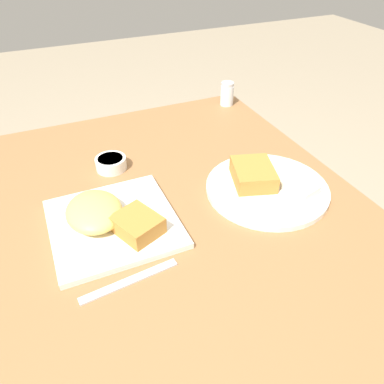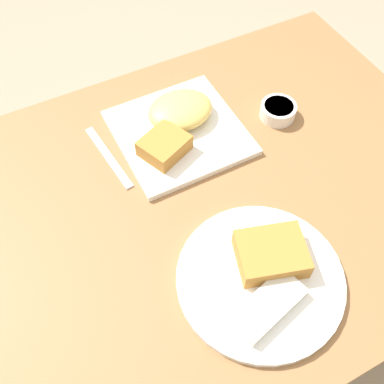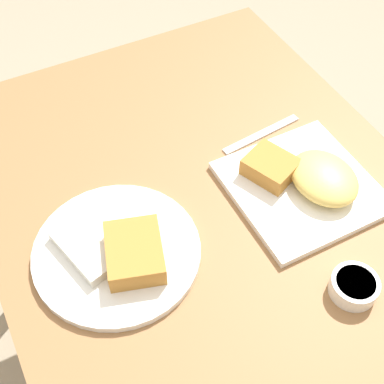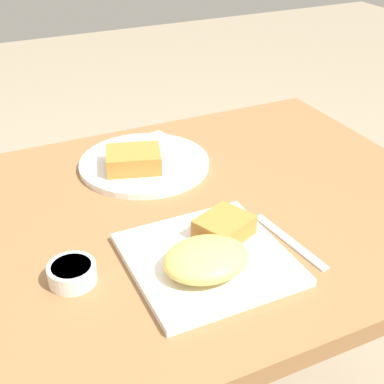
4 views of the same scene
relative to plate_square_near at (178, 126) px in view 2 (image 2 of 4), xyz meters
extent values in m
plane|color=gray|center=(0.03, 0.17, -0.73)|extent=(8.00, 8.00, 0.00)
cube|color=olive|center=(0.03, 0.17, -0.04)|extent=(1.08, 0.79, 0.04)
cylinder|color=brown|center=(-0.45, -0.16, -0.39)|extent=(0.05, 0.05, 0.67)
cube|color=white|center=(0.00, 0.01, -0.01)|extent=(0.25, 0.25, 0.01)
ellipsoid|color=#EAC660|center=(-0.02, -0.02, 0.01)|extent=(0.14, 0.11, 0.04)
cube|color=#B77A33|center=(0.05, 0.04, 0.01)|extent=(0.11, 0.10, 0.04)
cylinder|color=white|center=(0.02, 0.37, -0.01)|extent=(0.28, 0.28, 0.01)
cube|color=#B77A33|center=(-0.01, 0.34, 0.01)|extent=(0.14, 0.12, 0.04)
cube|color=silver|center=(0.04, 0.41, 0.00)|extent=(0.14, 0.09, 0.02)
cylinder|color=white|center=(-0.21, 0.06, -0.01)|extent=(0.08, 0.08, 0.03)
cylinder|color=#D1B775|center=(-0.21, 0.06, 0.01)|extent=(0.06, 0.06, 0.00)
cube|color=silver|center=(0.16, 0.00, -0.02)|extent=(0.03, 0.18, 0.00)
camera|label=1|loc=(0.60, -0.08, 0.51)|focal=35.00mm
camera|label=2|loc=(0.27, 0.59, 0.69)|focal=42.00mm
camera|label=3|loc=(-0.47, 0.48, 0.75)|focal=50.00mm
camera|label=4|loc=(-0.32, -0.61, 0.54)|focal=50.00mm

